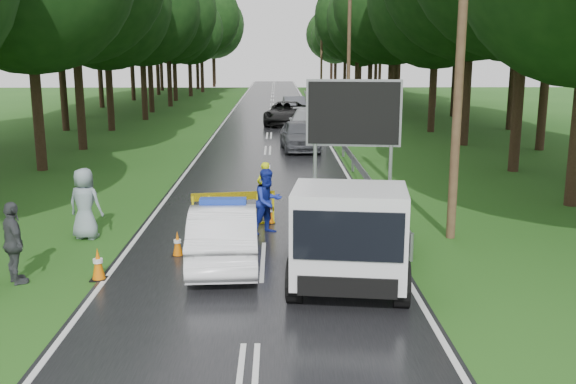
{
  "coord_description": "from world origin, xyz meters",
  "views": [
    {
      "loc": [
        0.47,
        -14.76,
        4.94
      ],
      "look_at": [
        0.76,
        1.96,
        1.3
      ],
      "focal_mm": 40.0,
      "sensor_mm": 36.0,
      "label": 1
    }
  ],
  "objects_px": {
    "civilian": "(268,201)",
    "police_sedan": "(224,234)",
    "officer": "(264,187)",
    "barrier": "(233,200)",
    "queue_car_second": "(307,123)",
    "work_truck": "(350,228)",
    "queue_car_fourth": "(294,107)",
    "queue_car_first": "(300,135)",
    "queue_car_third": "(286,113)"
  },
  "relations": [
    {
      "from": "queue_car_first",
      "to": "queue_car_third",
      "type": "relative_size",
      "value": 0.79
    },
    {
      "from": "police_sedan",
      "to": "queue_car_second",
      "type": "bearing_deg",
      "value": -100.57
    },
    {
      "from": "police_sedan",
      "to": "work_truck",
      "type": "xyz_separation_m",
      "value": [
        2.88,
        -1.08,
        0.43
      ]
    },
    {
      "from": "barrier",
      "to": "queue_car_third",
      "type": "relative_size",
      "value": 0.41
    },
    {
      "from": "police_sedan",
      "to": "queue_car_third",
      "type": "xyz_separation_m",
      "value": [
        1.94,
        30.22,
        0.08
      ]
    },
    {
      "from": "civilian",
      "to": "queue_car_first",
      "type": "relative_size",
      "value": 0.4
    },
    {
      "from": "officer",
      "to": "civilian",
      "type": "xyz_separation_m",
      "value": [
        0.15,
        -2.51,
        0.12
      ]
    },
    {
      "from": "civilian",
      "to": "queue_car_fourth",
      "type": "relative_size",
      "value": 0.39
    },
    {
      "from": "queue_car_first",
      "to": "queue_car_fourth",
      "type": "distance_m",
      "value": 18.0
    },
    {
      "from": "officer",
      "to": "queue_car_third",
      "type": "xyz_separation_m",
      "value": [
        1.07,
        25.12,
        0.01
      ]
    },
    {
      "from": "work_truck",
      "to": "barrier",
      "type": "relative_size",
      "value": 2.35
    },
    {
      "from": "queue_car_second",
      "to": "queue_car_third",
      "type": "relative_size",
      "value": 0.94
    },
    {
      "from": "police_sedan",
      "to": "barrier",
      "type": "height_order",
      "value": "police_sedan"
    },
    {
      "from": "work_truck",
      "to": "officer",
      "type": "height_order",
      "value": "work_truck"
    },
    {
      "from": "civilian",
      "to": "queue_car_second",
      "type": "distance_m",
      "value": 21.73
    },
    {
      "from": "work_truck",
      "to": "queue_car_third",
      "type": "height_order",
      "value": "work_truck"
    },
    {
      "from": "work_truck",
      "to": "police_sedan",
      "type": "bearing_deg",
      "value": 167.07
    },
    {
      "from": "work_truck",
      "to": "officer",
      "type": "xyz_separation_m",
      "value": [
        -2.01,
        6.18,
        -0.36
      ]
    },
    {
      "from": "barrier",
      "to": "officer",
      "type": "height_order",
      "value": "officer"
    },
    {
      "from": "officer",
      "to": "queue_car_fourth",
      "type": "height_order",
      "value": "officer"
    },
    {
      "from": "barrier",
      "to": "queue_car_second",
      "type": "bearing_deg",
      "value": 72.68
    },
    {
      "from": "work_truck",
      "to": "queue_car_first",
      "type": "bearing_deg",
      "value": 98.93
    },
    {
      "from": "barrier",
      "to": "queue_car_first",
      "type": "xyz_separation_m",
      "value": [
        2.44,
        14.77,
        0.02
      ]
    },
    {
      "from": "work_truck",
      "to": "barrier",
      "type": "bearing_deg",
      "value": 130.09
    },
    {
      "from": "police_sedan",
      "to": "queue_car_third",
      "type": "height_order",
      "value": "queue_car_third"
    },
    {
      "from": "barrier",
      "to": "queue_car_third",
      "type": "distance_m",
      "value": 26.84
    },
    {
      "from": "queue_car_third",
      "to": "police_sedan",
      "type": "bearing_deg",
      "value": -86.64
    },
    {
      "from": "work_truck",
      "to": "queue_car_second",
      "type": "distance_m",
      "value": 25.3
    },
    {
      "from": "barrier",
      "to": "civilian",
      "type": "bearing_deg",
      "value": -48.61
    },
    {
      "from": "queue_car_third",
      "to": "officer",
      "type": "bearing_deg",
      "value": -85.41
    },
    {
      "from": "officer",
      "to": "queue_car_first",
      "type": "bearing_deg",
      "value": -139.72
    },
    {
      "from": "work_truck",
      "to": "civilian",
      "type": "bearing_deg",
      "value": 124.49
    },
    {
      "from": "barrier",
      "to": "queue_car_third",
      "type": "height_order",
      "value": "queue_car_third"
    },
    {
      "from": "queue_car_third",
      "to": "civilian",
      "type": "bearing_deg",
      "value": -84.88
    },
    {
      "from": "civilian",
      "to": "police_sedan",
      "type": "bearing_deg",
      "value": -148.63
    },
    {
      "from": "queue_car_first",
      "to": "queue_car_second",
      "type": "relative_size",
      "value": 0.84
    },
    {
      "from": "barrier",
      "to": "queue_car_second",
      "type": "xyz_separation_m",
      "value": [
        3.14,
        20.77,
        0.04
      ]
    },
    {
      "from": "police_sedan",
      "to": "work_truck",
      "type": "relative_size",
      "value": 0.8
    },
    {
      "from": "queue_car_second",
      "to": "work_truck",
      "type": "bearing_deg",
      "value": -88.04
    },
    {
      "from": "officer",
      "to": "queue_car_second",
      "type": "relative_size",
      "value": 0.29
    },
    {
      "from": "queue_car_fourth",
      "to": "work_truck",
      "type": "bearing_deg",
      "value": -93.26
    },
    {
      "from": "officer",
      "to": "barrier",
      "type": "bearing_deg",
      "value": 19.4
    },
    {
      "from": "officer",
      "to": "queue_car_fourth",
      "type": "distance_m",
      "value": 31.17
    },
    {
      "from": "police_sedan",
      "to": "queue_car_first",
      "type": "xyz_separation_m",
      "value": [
        2.44,
        18.22,
        0.05
      ]
    },
    {
      "from": "queue_car_fourth",
      "to": "officer",
      "type": "bearing_deg",
      "value": -96.89
    },
    {
      "from": "civilian",
      "to": "queue_car_first",
      "type": "distance_m",
      "value": 15.69
    },
    {
      "from": "barrier",
      "to": "queue_car_fourth",
      "type": "bearing_deg",
      "value": 76.6
    },
    {
      "from": "civilian",
      "to": "queue_car_first",
      "type": "xyz_separation_m",
      "value": [
        1.43,
        15.62,
        -0.14
      ]
    },
    {
      "from": "queue_car_first",
      "to": "queue_car_third",
      "type": "bearing_deg",
      "value": 88.19
    },
    {
      "from": "work_truck",
      "to": "barrier",
      "type": "distance_m",
      "value": 5.38
    }
  ]
}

